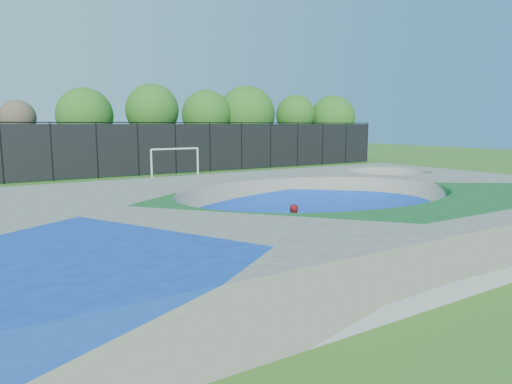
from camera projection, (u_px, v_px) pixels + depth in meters
ground at (318, 230)px, 16.93m from camera, size 120.00×120.00×0.00m
skate_deck at (318, 210)px, 16.82m from camera, size 22.00×14.00×1.50m
skater at (293, 230)px, 13.57m from camera, size 0.62×0.47×1.54m
skateboard at (292, 254)px, 13.68m from camera, size 0.80×0.29×0.05m
soccer_goal at (175, 158)px, 30.87m from camera, size 3.46×0.12×2.29m
fence at (138, 148)px, 34.21m from camera, size 48.09×0.09×4.04m
treeline at (95, 111)px, 37.21m from camera, size 53.13×7.48×8.61m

